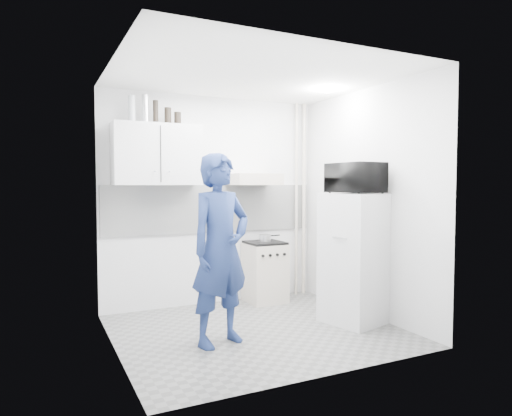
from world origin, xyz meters
name	(u,v)px	position (x,y,z in m)	size (l,w,h in m)	color
floor	(256,330)	(0.00, 0.00, 0.00)	(2.80, 2.80, 0.00)	slate
ceiling	(256,75)	(0.00, 0.00, 2.60)	(2.80, 2.80, 0.00)	white
wall_back	(213,201)	(0.00, 1.25, 1.30)	(2.80, 2.80, 0.00)	silver
wall_left	(114,208)	(-1.40, 0.00, 1.30)	(2.60, 2.60, 0.00)	silver
wall_right	(365,202)	(1.40, 0.00, 1.30)	(2.60, 2.60, 0.00)	silver
person	(221,249)	(-0.47, -0.19, 0.90)	(0.66, 0.43, 1.80)	navy
stove	(265,273)	(0.61, 1.00, 0.37)	(0.47, 0.47, 0.75)	beige
fridge	(355,258)	(1.10, -0.20, 0.70)	(0.58, 0.58, 1.41)	silver
stove_top	(265,243)	(0.61, 1.00, 0.76)	(0.45, 0.45, 0.03)	black
saucepan	(265,238)	(0.62, 1.02, 0.82)	(0.16, 0.16, 0.09)	silver
microwave	(356,178)	(1.10, -0.20, 1.57)	(0.40, 0.60, 0.33)	black
bottle_b	(132,109)	(-1.03, 1.07, 2.35)	(0.08, 0.08, 0.30)	#B2B7BC
bottle_c	(145,109)	(-0.88, 1.07, 2.36)	(0.08, 0.08, 0.32)	silver
bottle_d	(156,112)	(-0.76, 1.07, 2.33)	(0.06, 0.06, 0.27)	black
canister_a	(168,116)	(-0.62, 1.07, 2.30)	(0.08, 0.08, 0.20)	black
canister_b	(178,119)	(-0.50, 1.07, 2.28)	(0.08, 0.08, 0.15)	black
upper_cabinet	(157,155)	(-0.75, 1.07, 1.85)	(1.00, 0.35, 0.70)	silver
range_hood	(254,179)	(0.45, 1.00, 1.57)	(0.60, 0.50, 0.14)	beige
backsplash	(213,209)	(0.00, 1.24, 1.20)	(2.74, 0.03, 0.60)	white
pipe_a	(304,199)	(1.30, 1.17, 1.30)	(0.05, 0.05, 2.60)	beige
pipe_b	(296,200)	(1.18, 1.17, 1.30)	(0.04, 0.04, 2.60)	beige
ceiling_spot_fixture	(327,91)	(1.00, 0.20, 2.57)	(0.10, 0.10, 0.02)	white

